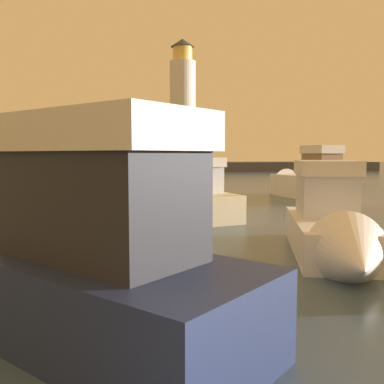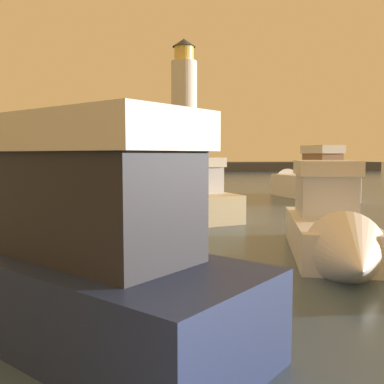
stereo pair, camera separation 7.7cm
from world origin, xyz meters
TOP-DOWN VIEW (x-y plane):
  - ground_plane at (0.00, 32.61)m, footprint 220.00×220.00m
  - breakwater at (0.00, 65.23)m, footprint 76.74×6.38m
  - lighthouse at (7.68, 65.23)m, footprint 3.90×3.90m
  - motorboat_0 at (4.38, 9.00)m, footprint 3.47×6.47m
  - motorboat_2 at (9.87, 23.79)m, footprint 3.23×7.82m
  - motorboat_3 at (-4.17, 27.15)m, footprint 5.30×5.20m
  - motorboat_4 at (1.70, 17.69)m, footprint 3.85×7.45m
  - motorboat_5 at (-2.14, 6.10)m, footprint 7.04×7.23m

SIDE VIEW (x-z plane):
  - ground_plane at x=0.00m, z-range 0.00..0.00m
  - motorboat_3 at x=-4.17m, z-range -0.51..1.87m
  - breakwater at x=0.00m, z-range 0.00..1.43m
  - motorboat_4 at x=1.70m, z-range -0.61..2.16m
  - motorboat_0 at x=4.38m, z-range -0.61..2.17m
  - motorboat_2 at x=9.87m, z-range -0.68..2.61m
  - motorboat_5 at x=-2.14m, z-range -0.77..2.73m
  - lighthouse at x=7.68m, z-range 0.94..19.42m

